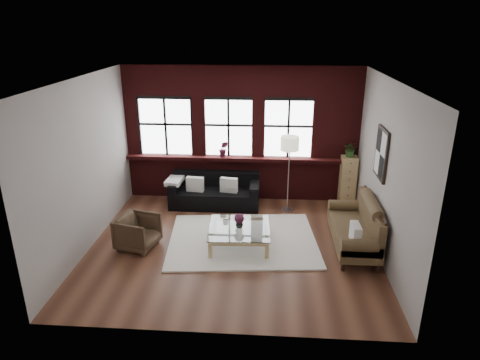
# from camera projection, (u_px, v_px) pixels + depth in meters

# --- Properties ---
(floor) EXTENTS (5.50, 5.50, 0.00)m
(floor) POSITION_uv_depth(u_px,v_px,m) (233.00, 246.00, 8.37)
(floor) COLOR #522C1E
(floor) RESTS_ON ground
(ceiling) EXTENTS (5.50, 5.50, 0.00)m
(ceiling) POSITION_uv_depth(u_px,v_px,m) (232.00, 79.00, 7.24)
(ceiling) COLOR white
(ceiling) RESTS_ON ground
(wall_back) EXTENTS (5.50, 0.00, 5.50)m
(wall_back) POSITION_uv_depth(u_px,v_px,m) (241.00, 134.00, 10.13)
(wall_back) COLOR #A49E98
(wall_back) RESTS_ON ground
(wall_front) EXTENTS (5.50, 0.00, 5.50)m
(wall_front) POSITION_uv_depth(u_px,v_px,m) (215.00, 232.00, 5.47)
(wall_front) COLOR #A49E98
(wall_front) RESTS_ON ground
(wall_left) EXTENTS (0.00, 5.00, 5.00)m
(wall_left) POSITION_uv_depth(u_px,v_px,m) (86.00, 165.00, 7.98)
(wall_left) COLOR #A49E98
(wall_left) RESTS_ON ground
(wall_right) EXTENTS (0.00, 5.00, 5.00)m
(wall_right) POSITION_uv_depth(u_px,v_px,m) (386.00, 172.00, 7.62)
(wall_right) COLOR #A49E98
(wall_right) RESTS_ON ground
(brick_backwall) EXTENTS (5.50, 0.12, 3.20)m
(brick_backwall) POSITION_uv_depth(u_px,v_px,m) (241.00, 135.00, 10.08)
(brick_backwall) COLOR #430F11
(brick_backwall) RESTS_ON floor
(sill_ledge) EXTENTS (5.50, 0.30, 0.08)m
(sill_ledge) POSITION_uv_depth(u_px,v_px,m) (241.00, 158.00, 10.19)
(sill_ledge) COLOR #430F11
(sill_ledge) RESTS_ON brick_backwall
(window_left) EXTENTS (1.38, 0.10, 1.50)m
(window_left) POSITION_uv_depth(u_px,v_px,m) (166.00, 127.00, 10.15)
(window_left) COLOR black
(window_left) RESTS_ON brick_backwall
(window_mid) EXTENTS (1.38, 0.10, 1.50)m
(window_mid) POSITION_uv_depth(u_px,v_px,m) (229.00, 128.00, 10.05)
(window_mid) COLOR black
(window_mid) RESTS_ON brick_backwall
(window_right) EXTENTS (1.38, 0.10, 1.50)m
(window_right) POSITION_uv_depth(u_px,v_px,m) (288.00, 129.00, 9.96)
(window_right) COLOR black
(window_right) RESTS_ON brick_backwall
(wall_poster) EXTENTS (0.05, 0.74, 0.94)m
(wall_poster) POSITION_uv_depth(u_px,v_px,m) (382.00, 154.00, 7.81)
(wall_poster) COLOR black
(wall_poster) RESTS_ON wall_right
(shag_rug) EXTENTS (3.10, 2.54, 0.03)m
(shag_rug) POSITION_uv_depth(u_px,v_px,m) (243.00, 240.00, 8.55)
(shag_rug) COLOR white
(shag_rug) RESTS_ON floor
(dark_sofa) EXTENTS (2.07, 0.84, 0.75)m
(dark_sofa) POSITION_uv_depth(u_px,v_px,m) (215.00, 191.00, 10.05)
(dark_sofa) COLOR black
(dark_sofa) RESTS_ON floor
(pillow_a) EXTENTS (0.41, 0.19, 0.34)m
(pillow_a) POSITION_uv_depth(u_px,v_px,m) (195.00, 184.00, 9.91)
(pillow_a) COLOR white
(pillow_a) RESTS_ON dark_sofa
(pillow_b) EXTENTS (0.42, 0.20, 0.34)m
(pillow_b) POSITION_uv_depth(u_px,v_px,m) (229.00, 185.00, 9.86)
(pillow_b) COLOR white
(pillow_b) RESTS_ON dark_sofa
(vintage_settee) EXTENTS (0.85, 1.90, 1.01)m
(vintage_settee) POSITION_uv_depth(u_px,v_px,m) (354.00, 224.00, 8.11)
(vintage_settee) COLOR #503D24
(vintage_settee) RESTS_ON floor
(pillow_settee) EXTENTS (0.15, 0.38, 0.34)m
(pillow_settee) POSITION_uv_depth(u_px,v_px,m) (355.00, 233.00, 7.53)
(pillow_settee) COLOR white
(pillow_settee) RESTS_ON vintage_settee
(armchair) EXTENTS (0.86, 0.85, 0.65)m
(armchair) POSITION_uv_depth(u_px,v_px,m) (138.00, 232.00, 8.20)
(armchair) COLOR #3C2C1E
(armchair) RESTS_ON floor
(coffee_table) EXTENTS (1.22, 1.22, 0.39)m
(coffee_table) POSITION_uv_depth(u_px,v_px,m) (239.00, 236.00, 8.33)
(coffee_table) COLOR tan
(coffee_table) RESTS_ON shag_rug
(vase) EXTENTS (0.20, 0.20, 0.16)m
(vase) POSITION_uv_depth(u_px,v_px,m) (239.00, 224.00, 8.23)
(vase) COLOR #B2B2B2
(vase) RESTS_ON coffee_table
(flowers) EXTENTS (0.20, 0.20, 0.20)m
(flowers) POSITION_uv_depth(u_px,v_px,m) (239.00, 218.00, 8.19)
(flowers) COLOR #581E39
(flowers) RESTS_ON vase
(drawer_chest) EXTENTS (0.36, 0.36, 1.18)m
(drawer_chest) POSITION_uv_depth(u_px,v_px,m) (348.00, 181.00, 10.07)
(drawer_chest) COLOR tan
(drawer_chest) RESTS_ON floor
(potted_plant_top) EXTENTS (0.38, 0.35, 0.36)m
(potted_plant_top) POSITION_uv_depth(u_px,v_px,m) (351.00, 149.00, 9.80)
(potted_plant_top) COLOR #2D5923
(potted_plant_top) RESTS_ON drawer_chest
(floor_lamp) EXTENTS (0.40, 0.40, 1.91)m
(floor_lamp) POSITION_uv_depth(u_px,v_px,m) (289.00, 172.00, 9.57)
(floor_lamp) COLOR #A5A5A8
(floor_lamp) RESTS_ON floor
(sill_plant) EXTENTS (0.22, 0.18, 0.39)m
(sill_plant) POSITION_uv_depth(u_px,v_px,m) (223.00, 149.00, 10.11)
(sill_plant) COLOR #581E39
(sill_plant) RESTS_ON sill_ledge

